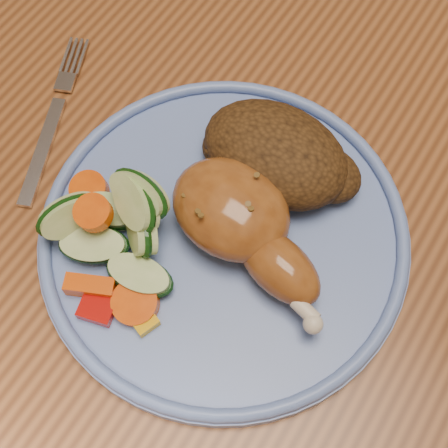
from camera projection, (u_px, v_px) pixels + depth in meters
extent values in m
plane|color=brown|center=(289.00, 379.00, 1.18)|extent=(4.00, 4.00, 0.00)
cube|color=brown|center=(371.00, 201.00, 0.52)|extent=(0.90, 1.40, 0.04)
cylinder|color=#4C2D16|center=(314.00, 136.00, 1.17)|extent=(0.04, 0.04, 0.41)
cylinder|color=#4C2D16|center=(398.00, 13.00, 1.30)|extent=(0.04, 0.04, 0.41)
cylinder|color=#5E79BE|center=(224.00, 236.00, 0.47)|extent=(0.28, 0.28, 0.01)
torus|color=#5E79BE|center=(224.00, 230.00, 0.46)|extent=(0.28, 0.28, 0.01)
ellipsoid|color=#95521F|center=(231.00, 209.00, 0.45)|extent=(0.10, 0.09, 0.05)
ellipsoid|color=#95521F|center=(279.00, 266.00, 0.44)|extent=(0.08, 0.06, 0.04)
sphere|color=beige|center=(313.00, 324.00, 0.42)|extent=(0.01, 0.01, 0.01)
ellipsoid|color=#442911|center=(275.00, 154.00, 0.47)|extent=(0.12, 0.09, 0.05)
ellipsoid|color=#442911|center=(325.00, 174.00, 0.48)|extent=(0.06, 0.05, 0.03)
ellipsoid|color=#442911|center=(232.00, 149.00, 0.49)|extent=(0.05, 0.04, 0.02)
cube|color=#A50A05|center=(97.00, 308.00, 0.44)|extent=(0.03, 0.03, 0.01)
cube|color=#E5A507|center=(143.00, 319.00, 0.44)|extent=(0.02, 0.02, 0.01)
cylinder|color=#F45508|center=(93.00, 213.00, 0.44)|extent=(0.03, 0.03, 0.02)
cube|color=#F45508|center=(90.00, 287.00, 0.44)|extent=(0.04, 0.03, 0.01)
cylinder|color=#F45508|center=(89.00, 190.00, 0.48)|extent=(0.03, 0.03, 0.02)
cylinder|color=#F45508|center=(135.00, 303.00, 0.44)|extent=(0.03, 0.03, 0.02)
cylinder|color=#C6D98D|center=(136.00, 203.00, 0.44)|extent=(0.06, 0.06, 0.04)
cylinder|color=#C6D98D|center=(70.00, 216.00, 0.45)|extent=(0.05, 0.06, 0.05)
cylinder|color=#C6D98D|center=(109.00, 212.00, 0.47)|extent=(0.06, 0.06, 0.02)
cylinder|color=#C6D98D|center=(140.00, 276.00, 0.44)|extent=(0.05, 0.05, 0.02)
cylinder|color=#C6D98D|center=(141.00, 225.00, 0.45)|extent=(0.05, 0.05, 0.05)
cylinder|color=#C6D98D|center=(94.00, 245.00, 0.45)|extent=(0.07, 0.07, 0.03)
cylinder|color=#C6D98D|center=(140.00, 194.00, 0.45)|extent=(0.05, 0.05, 0.04)
cube|color=silver|center=(43.00, 151.00, 0.51)|extent=(0.05, 0.10, 0.00)
cube|color=silver|center=(65.00, 82.00, 0.54)|extent=(0.04, 0.06, 0.00)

